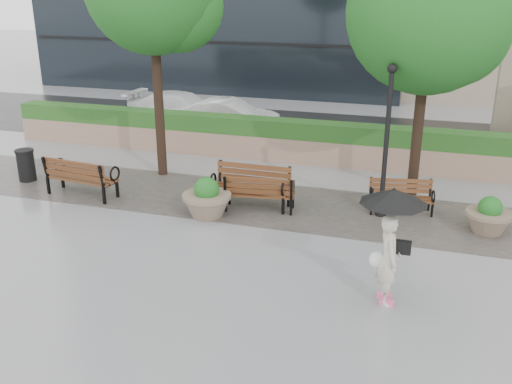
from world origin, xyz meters
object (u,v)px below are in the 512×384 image
(bench_2, at_px, (260,200))
(car_right, at_px, (230,116))
(bench_1, at_px, (251,195))
(bench_3, at_px, (400,204))
(planter_right, at_px, (489,218))
(planter_left, at_px, (207,201))
(lamppost, at_px, (385,152))
(pedestrian, at_px, (390,235))
(bench_0, at_px, (82,185))
(car_left, at_px, (183,110))
(trash_bin, at_px, (26,166))

(bench_2, xyz_separation_m, car_right, (-3.51, 7.45, 0.36))
(bench_1, xyz_separation_m, bench_3, (3.78, 0.72, -0.07))
(bench_1, relative_size, planter_right, 1.88)
(planter_left, bearing_deg, planter_right, 8.95)
(bench_2, height_order, planter_right, bench_2)
(bench_1, xyz_separation_m, lamppost, (3.33, 0.38, 1.35))
(planter_right, bearing_deg, bench_1, -179.14)
(bench_3, bearing_deg, pedestrian, -101.24)
(bench_1, distance_m, pedestrian, 5.46)
(bench_0, height_order, bench_3, bench_0)
(bench_3, distance_m, car_left, 11.48)
(lamppost, relative_size, car_left, 0.80)
(planter_left, distance_m, lamppost, 4.56)
(bench_1, distance_m, car_left, 9.34)
(bench_0, bearing_deg, bench_3, -164.04)
(bench_2, height_order, pedestrian, pedestrian)
(bench_2, bearing_deg, planter_left, 26.18)
(bench_0, xyz_separation_m, bench_3, (8.46, 1.35, -0.07))
(bench_1, height_order, car_left, car_left)
(bench_2, height_order, planter_left, planter_left)
(bench_1, distance_m, bench_3, 3.85)
(car_right, bearing_deg, bench_0, 171.43)
(bench_1, relative_size, bench_3, 1.21)
(planter_left, height_order, trash_bin, planter_left)
(planter_right, distance_m, pedestrian, 4.45)
(planter_left, relative_size, car_left, 0.26)
(bench_1, bearing_deg, bench_3, 10.75)
(car_left, xyz_separation_m, pedestrian, (9.19, -11.40, 0.64))
(pedestrian, bearing_deg, lamppost, -8.99)
(bench_0, height_order, planter_left, bench_0)
(pedestrian, bearing_deg, bench_2, 28.78)
(bench_0, relative_size, trash_bin, 2.33)
(bench_0, relative_size, planter_right, 1.96)
(planter_right, bearing_deg, pedestrian, -117.56)
(bench_0, relative_size, bench_1, 1.04)
(planter_left, distance_m, car_left, 9.73)
(car_left, bearing_deg, bench_1, -142.64)
(lamppost, bearing_deg, bench_1, -173.50)
(lamppost, relative_size, car_right, 0.97)
(bench_3, height_order, trash_bin, trash_bin)
(bench_1, distance_m, bench_2, 0.35)
(bench_3, height_order, pedestrian, pedestrian)
(planter_left, relative_size, lamppost, 0.32)
(bench_0, bearing_deg, planter_left, -178.04)
(pedestrian, bearing_deg, car_right, 16.72)
(bench_2, bearing_deg, bench_3, -173.89)
(bench_0, xyz_separation_m, bench_2, (4.97, 0.45, -0.04))
(car_left, relative_size, pedestrian, 2.16)
(pedestrian, bearing_deg, planter_left, 43.26)
(car_right, bearing_deg, planter_left, -162.05)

